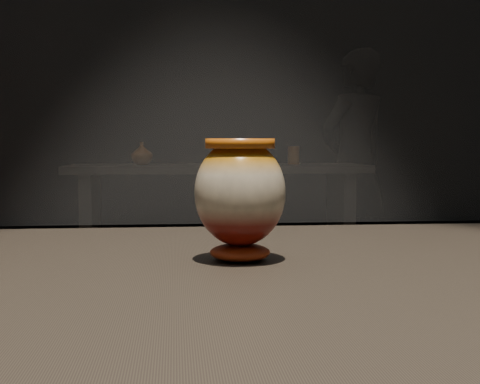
# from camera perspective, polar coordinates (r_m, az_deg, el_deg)

# --- Properties ---
(main_vase) EXTENTS (0.15, 0.15, 0.16)m
(main_vase) POSITION_cam_1_polar(r_m,az_deg,el_deg) (0.85, 0.00, -0.19)
(main_vase) COLOR #641008
(main_vase) RESTS_ON display_plinth
(back_shelf) EXTENTS (2.00, 0.60, 0.90)m
(back_shelf) POSITION_cam_1_polar(r_m,az_deg,el_deg) (4.52, -1.93, -0.99)
(back_shelf) COLOR black
(back_shelf) RESTS_ON ground
(back_vase_left) EXTENTS (0.17, 0.17, 0.15)m
(back_vase_left) POSITION_cam_1_polar(r_m,az_deg,el_deg) (4.48, -8.38, 3.26)
(back_vase_left) COLOR brown
(back_vase_left) RESTS_ON back_shelf
(back_vase_mid) EXTENTS (0.23, 0.23, 0.17)m
(back_vase_mid) POSITION_cam_1_polar(r_m,az_deg,el_deg) (4.48, -0.81, 3.44)
(back_vase_mid) COLOR #641008
(back_vase_mid) RESTS_ON back_shelf
(back_vase_right) EXTENTS (0.08, 0.08, 0.12)m
(back_vase_right) POSITION_cam_1_polar(r_m,az_deg,el_deg) (4.58, 4.60, 3.14)
(back_vase_right) COLOR brown
(back_vase_right) RESTS_ON back_shelf
(visitor) EXTENTS (0.78, 0.69, 1.79)m
(visitor) POSITION_cam_1_polar(r_m,az_deg,el_deg) (5.39, 9.75, 2.53)
(visitor) COLOR black
(visitor) RESTS_ON ground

